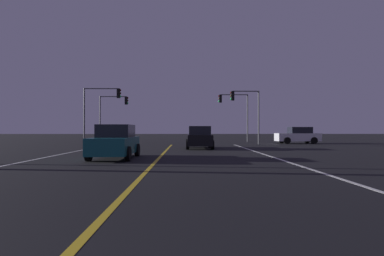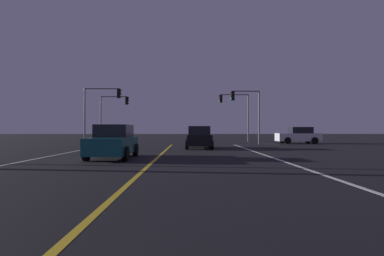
{
  "view_description": "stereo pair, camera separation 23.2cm",
  "coord_description": "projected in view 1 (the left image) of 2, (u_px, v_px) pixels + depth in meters",
  "views": [
    {
      "loc": [
        1.38,
        0.65,
        1.46
      ],
      "look_at": [
        1.91,
        29.0,
        1.58
      ],
      "focal_mm": 29.22,
      "sensor_mm": 36.0,
      "label": 1
    },
    {
      "loc": [
        1.61,
        0.65,
        1.46
      ],
      "look_at": [
        1.91,
        29.0,
        1.58
      ],
      "focal_mm": 29.22,
      "sensor_mm": 36.0,
      "label": 2
    }
  ],
  "objects": [
    {
      "name": "lane_center_divider",
      "position": [
        149.0,
        169.0,
        11.47
      ],
      "size": [
        0.16,
        36.31,
        0.01
      ],
      "primitive_type": "cube",
      "color": "gold",
      "rests_on": "ground"
    },
    {
      "name": "traffic_light_far_left",
      "position": [
        114.0,
        108.0,
        35.51
      ],
      "size": [
        3.29,
        0.36,
        5.24
      ],
      "color": "#4C4C51",
      "rests_on": "ground"
    },
    {
      "name": "car_crossing_side",
      "position": [
        298.0,
        136.0,
        31.96
      ],
      "size": [
        4.3,
        2.02,
        1.7
      ],
      "rotation": [
        0.0,
        0.0,
        3.14
      ],
      "color": "black",
      "rests_on": "ground"
    },
    {
      "name": "car_ahead_far",
      "position": [
        199.0,
        138.0,
        23.81
      ],
      "size": [
        2.02,
        4.3,
        1.7
      ],
      "rotation": [
        0.0,
        0.0,
        1.57
      ],
      "color": "black",
      "rests_on": "ground"
    },
    {
      "name": "traffic_light_far_right",
      "position": [
        233.0,
        106.0,
        35.77
      ],
      "size": [
        3.43,
        0.36,
        5.48
      ],
      "rotation": [
        0.0,
        0.0,
        3.14
      ],
      "color": "#4C4C51",
      "rests_on": "ground"
    },
    {
      "name": "car_oncoming",
      "position": [
        115.0,
        142.0,
        15.68
      ],
      "size": [
        2.02,
        4.3,
        1.7
      ],
      "rotation": [
        0.0,
        0.0,
        -1.57
      ],
      "color": "black",
      "rests_on": "ground"
    },
    {
      "name": "traffic_light_near_left",
      "position": [
        102.0,
        102.0,
        30.01
      ],
      "size": [
        3.61,
        0.36,
        5.43
      ],
      "color": "#4C4C51",
      "rests_on": "ground"
    },
    {
      "name": "traffic_light_near_right",
      "position": [
        245.0,
        104.0,
        30.27
      ],
      "size": [
        2.85,
        0.36,
        5.22
      ],
      "rotation": [
        0.0,
        0.0,
        3.14
      ],
      "color": "#4C4C51",
      "rests_on": "ground"
    },
    {
      "name": "lane_edge_right",
      "position": [
        309.0,
        169.0,
        11.58
      ],
      "size": [
        0.16,
        36.31,
        0.01
      ],
      "primitive_type": "cube",
      "color": "silver",
      "rests_on": "ground"
    }
  ]
}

